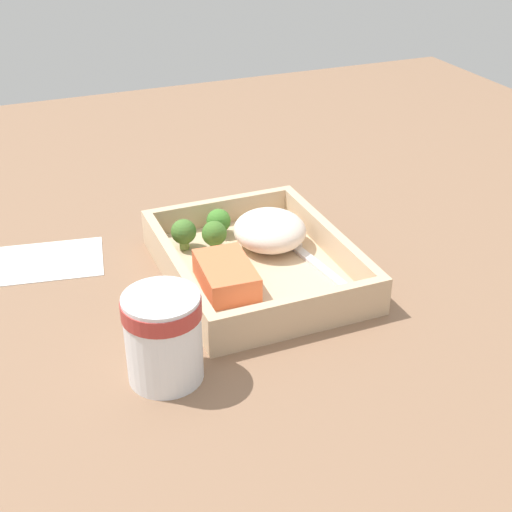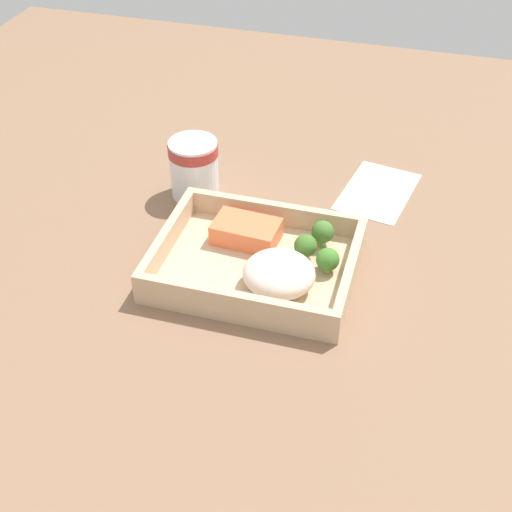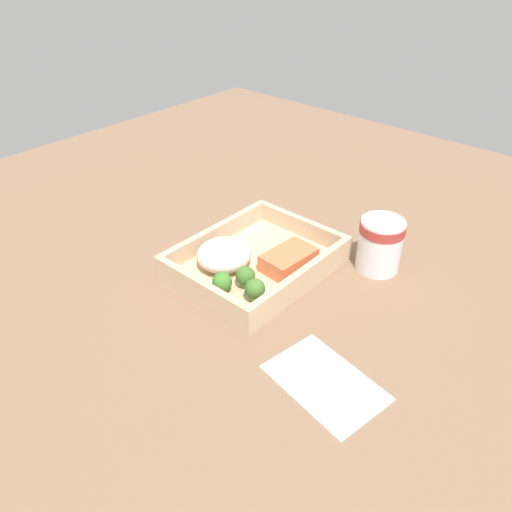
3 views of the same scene
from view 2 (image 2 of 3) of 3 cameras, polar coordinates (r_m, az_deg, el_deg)
ground_plane at (r=97.37cm, az=-0.00°, el=-1.68°), size 160.00×160.00×2.00cm
takeout_tray at (r=96.33cm, az=-0.00°, el=-0.96°), size 26.58×20.88×1.20cm
tray_rim at (r=94.86cm, az=-0.00°, el=0.09°), size 26.58×20.88×3.38cm
salmon_fillet at (r=99.22cm, az=-0.78°, el=1.97°), size 9.42×6.27×2.97cm
mashed_potatoes at (r=91.08cm, az=1.86°, el=-1.43°), size 9.37×9.03×4.55cm
broccoli_floret_1 at (r=95.87cm, az=3.98°, el=0.79°), size 3.13×3.13×3.77cm
broccoli_floret_2 at (r=98.23cm, az=5.35°, el=1.89°), size 3.16×3.16×3.93cm
broccoli_floret_3 at (r=94.17cm, az=5.75°, el=-0.31°), size 3.13×3.13×3.56cm
fork at (r=91.27cm, az=-1.82°, el=-3.05°), size 15.88×3.58×0.44cm
paper_cup at (r=109.00cm, az=-4.99°, el=7.21°), size 7.54×7.54×9.22cm
receipt_slip at (r=113.41cm, az=9.71°, el=5.12°), size 12.31×16.51×0.24cm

